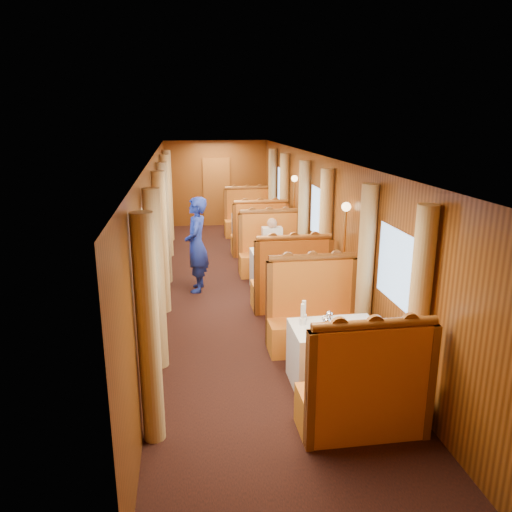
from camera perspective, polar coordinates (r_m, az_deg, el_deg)
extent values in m
cube|color=brown|center=(14.97, -4.51, 7.30)|extent=(0.80, 0.04, 2.00)
cube|color=white|center=(6.26, 8.95, -11.16)|extent=(1.05, 0.72, 0.75)
cube|color=#BA4314|center=(5.55, 11.88, -16.87)|extent=(1.30, 0.55, 0.45)
cube|color=#BA4314|center=(5.07, 13.13, -12.15)|extent=(1.30, 0.12, 0.80)
cylinder|color=brown|center=(4.88, 13.45, -7.57)|extent=(1.23, 0.10, 0.10)
cube|color=#BA4314|center=(7.14, 6.65, -8.87)|extent=(1.30, 0.55, 0.45)
cube|color=#BA4314|center=(7.10, 6.36, -3.56)|extent=(1.30, 0.12, 0.80)
cylinder|color=brown|center=(6.97, 6.47, -0.15)|extent=(1.23, 0.10, 0.10)
cube|color=white|center=(9.41, 2.71, -1.66)|extent=(1.05, 0.72, 0.75)
cube|color=#BA4314|center=(8.58, 3.91, -4.49)|extent=(1.30, 0.55, 0.45)
cube|color=#BA4314|center=(8.18, 4.31, -0.89)|extent=(1.30, 0.12, 0.80)
cylinder|color=brown|center=(8.07, 4.37, 2.10)|extent=(1.23, 0.10, 0.10)
cube|color=#BA4314|center=(10.35, 1.70, -0.89)|extent=(1.30, 0.55, 0.45)
cube|color=#BA4314|center=(10.39, 1.52, 2.75)|extent=(1.30, 0.12, 0.80)
cylinder|color=brown|center=(10.30, 1.54, 5.13)|extent=(1.23, 0.10, 0.10)
cube|color=white|center=(12.75, -0.30, 3.00)|extent=(1.05, 0.72, 0.75)
cube|color=#BA4314|center=(11.87, 0.35, 1.29)|extent=(1.30, 0.55, 0.45)
cube|color=#BA4314|center=(11.52, 0.52, 4.04)|extent=(1.30, 0.12, 0.80)
cylinder|color=brown|center=(11.44, 0.53, 6.20)|extent=(1.23, 0.10, 0.10)
cube|color=#BA4314|center=(13.70, -0.86, 3.26)|extent=(1.30, 0.55, 0.45)
cube|color=#BA4314|center=(13.79, -0.98, 5.98)|extent=(1.30, 0.12, 0.80)
cylinder|color=brown|center=(13.72, -0.99, 7.79)|extent=(1.23, 0.10, 0.10)
cube|color=silver|center=(6.01, 8.43, -8.25)|extent=(0.34, 0.27, 0.01)
cylinder|color=white|center=(6.05, 11.93, -8.29)|extent=(0.22, 0.22, 0.01)
cylinder|color=white|center=(6.10, 5.33, -7.44)|extent=(0.08, 0.08, 0.08)
cylinder|color=white|center=(6.05, 5.36, -6.28)|extent=(0.05, 0.05, 0.18)
cylinder|color=white|center=(6.20, 5.46, -7.02)|extent=(0.08, 0.08, 0.08)
cylinder|color=white|center=(6.15, 5.50, -5.88)|extent=(0.05, 0.05, 0.18)
cylinder|color=silver|center=(9.31, 2.51, 1.00)|extent=(0.06, 0.06, 0.14)
cylinder|color=silver|center=(12.69, -0.32, 5.00)|extent=(0.06, 0.06, 0.14)
cylinder|color=tan|center=(4.97, -12.20, -8.50)|extent=(0.22, 0.22, 2.35)
cylinder|color=tan|center=(6.42, -11.38, -2.82)|extent=(0.22, 0.22, 2.35)
cylinder|color=tan|center=(5.50, 18.06, -6.54)|extent=(0.22, 0.22, 2.35)
cylinder|color=tan|center=(6.84, 12.37, -1.73)|extent=(0.22, 0.22, 2.35)
cylinder|color=tan|center=(8.28, -10.78, 1.41)|extent=(0.22, 0.22, 2.35)
cylinder|color=tan|center=(9.80, -10.46, 3.64)|extent=(0.22, 0.22, 2.35)
cylinder|color=tan|center=(8.61, 7.89, 2.09)|extent=(0.22, 0.22, 2.35)
cylinder|color=tan|center=(10.08, 5.45, 4.17)|extent=(0.22, 0.22, 2.35)
cylinder|color=tan|center=(11.71, -10.18, 5.61)|extent=(0.22, 0.22, 2.35)
cylinder|color=tan|center=(13.25, -10.01, 6.77)|extent=(0.22, 0.22, 2.35)
cylinder|color=tan|center=(11.94, 3.24, 6.02)|extent=(0.22, 0.22, 2.35)
cylinder|color=tan|center=(13.45, 1.91, 7.14)|extent=(0.22, 0.22, 2.35)
cylinder|color=#BF8C3F|center=(7.42, -11.09, -2.30)|extent=(0.04, 0.04, 1.85)
sphere|color=#FFD18C|center=(7.19, -11.49, 4.96)|extent=(0.14, 0.14, 0.14)
cylinder|color=#BF8C3F|center=(7.79, 9.93, -1.37)|extent=(0.04, 0.04, 1.85)
sphere|color=#FFD18C|center=(7.57, 10.27, 5.56)|extent=(0.14, 0.14, 0.14)
cylinder|color=#BF8C3F|center=(10.80, -10.35, 3.41)|extent=(0.04, 0.04, 1.85)
sphere|color=#FFD18C|center=(10.65, -10.60, 8.43)|extent=(0.14, 0.14, 0.14)
cylinder|color=#BF8C3F|center=(11.06, 4.33, 3.90)|extent=(0.04, 0.04, 1.85)
sphere|color=#FFD18C|center=(10.91, 4.43, 8.82)|extent=(0.14, 0.14, 0.14)
imported|color=navy|center=(9.28, -6.81, 1.28)|extent=(0.50, 0.69, 1.77)
cube|color=beige|center=(10.10, 1.83, 1.78)|extent=(0.40, 0.24, 0.55)
sphere|color=tan|center=(10.02, 1.85, 3.77)|extent=(0.20, 0.20, 0.20)
cube|color=beige|center=(9.99, 1.99, 0.26)|extent=(0.36, 0.30, 0.14)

